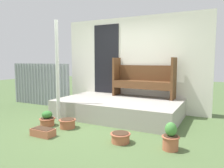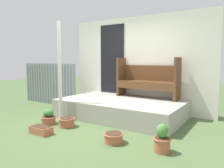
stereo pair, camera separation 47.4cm
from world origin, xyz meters
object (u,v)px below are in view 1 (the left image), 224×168
object	(u,v)px
bench	(144,78)
planter_box_rect	(43,132)
flower_pot_left	(47,119)
support_post	(57,71)
flower_pot_far_right	(171,138)
flower_pot_middle	(67,123)
flower_pot_right	(120,137)

from	to	relation	value
bench	planter_box_rect	distance (m)	2.93
flower_pot_left	bench	bearing A→B (deg)	54.56
support_post	flower_pot_far_right	size ratio (longest dim) A/B	5.20
support_post	flower_pot_middle	distance (m)	1.23
flower_pot_far_right	flower_pot_left	bearing A→B (deg)	177.69
flower_pot_right	flower_pot_far_right	distance (m)	0.84
bench	flower_pot_middle	xyz separation A→B (m)	(-0.97, -1.99, -0.83)
flower_pot_left	support_post	bearing A→B (deg)	96.61
flower_pot_right	planter_box_rect	bearing A→B (deg)	-166.07
flower_pot_right	bench	bearing A→B (deg)	99.02
flower_pot_left	flower_pot_middle	world-z (taller)	flower_pot_left
flower_pot_left	planter_box_rect	xyz separation A→B (m)	(0.39, -0.53, -0.07)
bench	flower_pot_middle	world-z (taller)	bench
flower_pot_right	planter_box_rect	distance (m)	1.47
flower_pot_right	support_post	bearing A→B (deg)	162.09
flower_pot_middle	flower_pot_right	size ratio (longest dim) A/B	1.01
bench	flower_pot_far_right	xyz separation A→B (m)	(1.18, -2.16, -0.75)
flower_pot_middle	flower_pot_far_right	size ratio (longest dim) A/B	0.80
flower_pot_left	flower_pot_far_right	bearing A→B (deg)	-2.31
support_post	flower_pot_middle	bearing A→B (deg)	-33.57
flower_pot_left	planter_box_rect	size ratio (longest dim) A/B	0.77
flower_pot_far_right	bench	bearing A→B (deg)	118.69
bench	flower_pot_far_right	bearing A→B (deg)	-59.26
support_post	planter_box_rect	size ratio (longest dim) A/B	5.26
support_post	flower_pot_left	distance (m)	1.10
bench	planter_box_rect	xyz separation A→B (m)	(-1.07, -2.59, -0.87)
bench	planter_box_rect	size ratio (longest dim) A/B	3.80
flower_pot_left	planter_box_rect	world-z (taller)	flower_pot_left
planter_box_rect	flower_pot_right	bearing A→B (deg)	13.93
planter_box_rect	bench	bearing A→B (deg)	67.58
flower_pot_right	flower_pot_far_right	size ratio (longest dim) A/B	0.79
flower_pot_middle	support_post	bearing A→B (deg)	146.43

